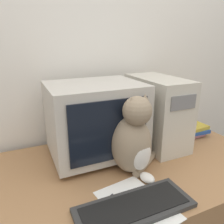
{
  "coord_description": "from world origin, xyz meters",
  "views": [
    {
      "loc": [
        -0.47,
        -0.44,
        1.36
      ],
      "look_at": [
        -0.07,
        0.45,
        1.04
      ],
      "focal_mm": 35.0,
      "sensor_mm": 36.0,
      "label": 1
    }
  ],
  "objects_px": {
    "computer_tower": "(157,112)",
    "pen": "(102,204)",
    "book_stack": "(191,128)",
    "keyboard": "(135,207)",
    "crt_monitor": "(95,119)",
    "cat": "(133,140)"
  },
  "relations": [
    {
      "from": "keyboard",
      "to": "pen",
      "type": "bearing_deg",
      "value": 145.34
    },
    {
      "from": "computer_tower",
      "to": "keyboard",
      "type": "bearing_deg",
      "value": -131.94
    },
    {
      "from": "computer_tower",
      "to": "pen",
      "type": "height_order",
      "value": "computer_tower"
    },
    {
      "from": "computer_tower",
      "to": "pen",
      "type": "bearing_deg",
      "value": -143.33
    },
    {
      "from": "keyboard",
      "to": "cat",
      "type": "xyz_separation_m",
      "value": [
        0.11,
        0.22,
        0.15
      ]
    },
    {
      "from": "book_stack",
      "to": "pen",
      "type": "bearing_deg",
      "value": -154.39
    },
    {
      "from": "computer_tower",
      "to": "keyboard",
      "type": "xyz_separation_m",
      "value": [
        -0.38,
        -0.43,
        -0.19
      ]
    },
    {
      "from": "book_stack",
      "to": "keyboard",
      "type": "bearing_deg",
      "value": -146.99
    },
    {
      "from": "pen",
      "to": "keyboard",
      "type": "bearing_deg",
      "value": -34.66
    },
    {
      "from": "computer_tower",
      "to": "cat",
      "type": "xyz_separation_m",
      "value": [
        -0.27,
        -0.21,
        -0.04
      ]
    },
    {
      "from": "crt_monitor",
      "to": "cat",
      "type": "distance_m",
      "value": 0.24
    },
    {
      "from": "crt_monitor",
      "to": "computer_tower",
      "type": "bearing_deg",
      "value": -1.74
    },
    {
      "from": "computer_tower",
      "to": "cat",
      "type": "height_order",
      "value": "computer_tower"
    },
    {
      "from": "keyboard",
      "to": "cat",
      "type": "distance_m",
      "value": 0.29
    },
    {
      "from": "keyboard",
      "to": "pen",
      "type": "height_order",
      "value": "keyboard"
    },
    {
      "from": "cat",
      "to": "keyboard",
      "type": "bearing_deg",
      "value": -128.74
    },
    {
      "from": "computer_tower",
      "to": "book_stack",
      "type": "distance_m",
      "value": 0.33
    },
    {
      "from": "crt_monitor",
      "to": "cat",
      "type": "relative_size",
      "value": 1.24
    },
    {
      "from": "cat",
      "to": "crt_monitor",
      "type": "bearing_deg",
      "value": 102.6
    },
    {
      "from": "pen",
      "to": "book_stack",
      "type": "bearing_deg",
      "value": 25.61
    },
    {
      "from": "crt_monitor",
      "to": "computer_tower",
      "type": "distance_m",
      "value": 0.37
    },
    {
      "from": "book_stack",
      "to": "pen",
      "type": "xyz_separation_m",
      "value": [
        -0.78,
        -0.37,
        -0.03
      ]
    }
  ]
}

